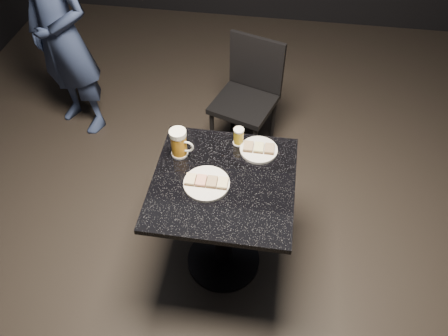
{
  "coord_description": "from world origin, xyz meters",
  "views": [
    {
      "loc": [
        0.21,
        -1.38,
        2.37
      ],
      "look_at": [
        0.0,
        0.02,
        0.82
      ],
      "focal_mm": 35.0,
      "sensor_mm": 36.0,
      "label": 1
    }
  ],
  "objects": [
    {
      "name": "beer_tumbler",
      "position": [
        0.04,
        0.27,
        0.8
      ],
      "size": [
        0.06,
        0.06,
        0.1
      ],
      "color": "white",
      "rests_on": "table"
    },
    {
      "name": "canapes_on_plate_large",
      "position": [
        -0.08,
        -0.04,
        0.77
      ],
      "size": [
        0.21,
        0.07,
        0.02
      ],
      "color": "#4C3521",
      "rests_on": "plate_large"
    },
    {
      "name": "plate_large",
      "position": [
        -0.08,
        -0.04,
        0.76
      ],
      "size": [
        0.23,
        0.23,
        0.01
      ],
      "primitive_type": "cylinder",
      "color": "white",
      "rests_on": "table"
    },
    {
      "name": "chair",
      "position": [
        0.02,
        1.03,
        0.5
      ],
      "size": [
        0.49,
        0.49,
        0.87
      ],
      "color": "black",
      "rests_on": "floor"
    },
    {
      "name": "patron",
      "position": [
        -1.3,
        1.12,
        0.78
      ],
      "size": [
        0.67,
        0.57,
        1.56
      ],
      "primitive_type": "imported",
      "rotation": [
        0.0,
        0.0,
        -0.42
      ],
      "color": "navy",
      "rests_on": "floor"
    },
    {
      "name": "beer_mug",
      "position": [
        -0.25,
        0.15,
        0.83
      ],
      "size": [
        0.12,
        0.09,
        0.16
      ],
      "color": "silver",
      "rests_on": "table"
    },
    {
      "name": "plate_small",
      "position": [
        0.15,
        0.23,
        0.76
      ],
      "size": [
        0.2,
        0.2,
        0.01
      ],
      "primitive_type": "cylinder",
      "color": "silver",
      "rests_on": "table"
    },
    {
      "name": "floor",
      "position": [
        0.0,
        0.0,
        0.0
      ],
      "size": [
        6.0,
        6.0,
        0.0
      ],
      "primitive_type": "plane",
      "color": "black",
      "rests_on": "ground"
    },
    {
      "name": "canapes_on_plate_small",
      "position": [
        0.15,
        0.23,
        0.77
      ],
      "size": [
        0.16,
        0.07,
        0.02
      ],
      "color": "#4C3521",
      "rests_on": "plate_small"
    },
    {
      "name": "table",
      "position": [
        0.0,
        0.0,
        0.51
      ],
      "size": [
        0.7,
        0.7,
        0.75
      ],
      "color": "black",
      "rests_on": "floor"
    }
  ]
}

